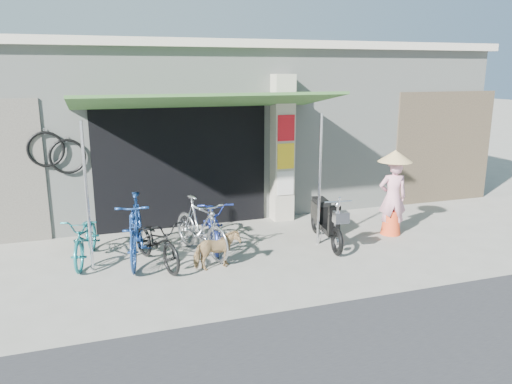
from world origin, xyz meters
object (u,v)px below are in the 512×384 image
object	(u,v)px
bike_blue	(136,229)
bike_silver	(201,227)
bike_black	(157,242)
nun	(393,193)
bike_navy	(214,222)
moped	(325,220)
bike_teal	(86,238)
street_dog	(217,250)

from	to	relation	value
bike_blue	bike_silver	size ratio (longest dim) A/B	1.10
bike_black	nun	bearing A→B (deg)	-15.86
bike_blue	bike_silver	bearing A→B (deg)	7.57
bike_navy	moped	distance (m)	2.02
moped	nun	world-z (taller)	nun
bike_navy	moped	world-z (taller)	moped
bike_teal	nun	xyz separation A→B (m)	(5.55, -0.38, 0.41)
street_dog	nun	world-z (taller)	nun
moped	street_dog	bearing A→B (deg)	-157.27
bike_blue	bike_navy	xyz separation A→B (m)	(1.38, 0.28, -0.09)
bike_black	bike_silver	bearing A→B (deg)	0.12
bike_blue	moped	world-z (taller)	bike_blue
bike_silver	bike_navy	world-z (taller)	bike_silver
bike_black	bike_navy	xyz separation A→B (m)	(1.07, 0.58, 0.05)
bike_blue	bike_navy	distance (m)	1.41
bike_teal	bike_black	distance (m)	1.22
bike_silver	street_dog	size ratio (longest dim) A/B	2.25
bike_teal	bike_navy	bearing A→B (deg)	12.37
bike_blue	nun	bearing A→B (deg)	8.42
bike_black	bike_blue	bearing A→B (deg)	117.38
bike_navy	street_dog	xyz separation A→B (m)	(-0.21, -1.04, -0.14)
bike_navy	nun	world-z (taller)	nun
bike_blue	bike_silver	world-z (taller)	bike_blue
bike_teal	moped	size ratio (longest dim) A/B	0.92
bike_teal	bike_black	size ratio (longest dim) A/B	1.01
bike_blue	bike_silver	distance (m)	1.08
nun	bike_blue	bearing A→B (deg)	15.23
bike_teal	street_dog	distance (m)	2.20
bike_black	nun	size ratio (longest dim) A/B	0.93
bike_black	street_dog	world-z (taller)	bike_black
nun	bike_silver	bearing A→B (deg)	15.48
street_dog	bike_teal	bearing A→B (deg)	53.47
bike_blue	bike_silver	xyz separation A→B (m)	(1.07, -0.05, -0.05)
bike_navy	nun	xyz separation A→B (m)	(3.39, -0.41, 0.36)
bike_teal	moped	distance (m)	4.15
bike_blue	nun	xyz separation A→B (m)	(4.77, -0.14, 0.27)
moped	nun	size ratio (longest dim) A/B	1.03
bike_black	moped	bearing A→B (deg)	-15.98
bike_blue	street_dog	size ratio (longest dim) A/B	2.48
bike_navy	street_dog	world-z (taller)	bike_navy
bike_blue	street_dog	xyz separation A→B (m)	(1.17, -0.76, -0.24)
bike_silver	street_dog	xyz separation A→B (m)	(0.09, -0.72, -0.19)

